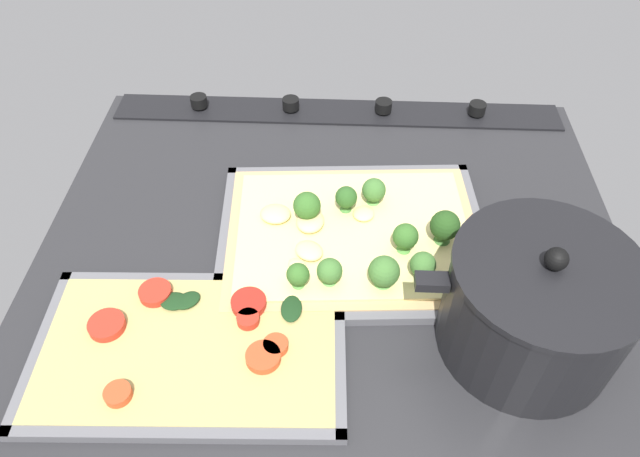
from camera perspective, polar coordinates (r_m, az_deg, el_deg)
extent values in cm
cube|color=#28282B|center=(78.30, 1.03, -3.49)|extent=(78.00, 71.60, 3.00)
cube|color=black|center=(101.04, 1.65, 11.37)|extent=(74.88, 7.00, 0.80)
cylinder|color=black|center=(102.80, 15.08, 11.25)|extent=(2.80, 2.80, 1.80)
cylinder|color=black|center=(100.53, 6.21, 11.80)|extent=(2.80, 2.80, 1.80)
cylinder|color=black|center=(100.67, -2.87, 12.08)|extent=(2.80, 2.80, 1.80)
cylinder|color=black|center=(103.18, -11.73, 12.06)|extent=(2.80, 2.80, 1.80)
cube|color=slate|center=(79.08, 3.21, -1.01)|extent=(37.50, 30.03, 0.50)
cube|color=slate|center=(88.32, 2.71, 5.53)|extent=(35.78, 3.50, 1.30)
cube|color=slate|center=(70.47, 3.86, -8.76)|extent=(35.78, 3.50, 1.30)
cube|color=slate|center=(81.82, 15.39, -0.61)|extent=(2.99, 27.80, 1.30)
cube|color=slate|center=(79.48, -9.32, -0.98)|extent=(2.99, 27.80, 1.30)
cube|color=tan|center=(78.53, 3.23, -0.64)|extent=(34.95, 27.48, 1.00)
cube|color=#EFDB8C|center=(78.02, 3.25, -0.29)|extent=(32.12, 24.78, 0.40)
cone|color=#5B9F46|center=(71.40, -2.13, -5.28)|extent=(1.54, 1.54, 0.99)
sphere|color=#386B28|center=(70.20, -2.17, -4.49)|extent=(2.81, 2.81, 2.81)
cone|color=#68AD54|center=(71.93, 6.15, -5.13)|extent=(2.11, 2.11, 0.91)
sphere|color=#427533|center=(70.47, 6.27, -4.17)|extent=(3.84, 3.84, 3.84)
cone|color=#5B9F46|center=(78.71, -1.26, 1.20)|extent=(2.03, 2.03, 1.27)
sphere|color=#386B28|center=(77.28, -1.28, 2.25)|extent=(3.69, 3.69, 3.69)
cone|color=#427635|center=(77.70, 11.86, -0.79)|extent=(2.14, 2.14, 1.35)
sphere|color=#264C1C|center=(76.18, 12.09, 0.30)|extent=(3.89, 3.89, 3.89)
cone|color=#68AD54|center=(73.39, 9.84, -4.32)|extent=(1.77, 1.77, 0.89)
sphere|color=#427533|center=(72.14, 10.01, -3.48)|extent=(3.22, 3.22, 3.22)
cone|color=#68AD54|center=(81.60, 5.19, 2.86)|extent=(1.80, 1.80, 1.02)
sphere|color=#427533|center=(80.42, 5.27, 3.76)|extent=(3.28, 3.28, 3.28)
cone|color=#68AD54|center=(71.70, 0.98, -4.98)|extent=(1.73, 1.73, 0.93)
sphere|color=#427533|center=(70.42, 1.00, -4.14)|extent=(3.15, 3.15, 3.15)
cone|color=#4D8B3F|center=(80.20, 2.53, 2.18)|extent=(1.65, 1.65, 1.19)
sphere|color=#2D5B23|center=(79.01, 2.57, 3.07)|extent=(2.99, 2.99, 2.99)
cone|color=#5B9F46|center=(75.43, 8.20, -1.97)|extent=(1.81, 1.81, 1.31)
sphere|color=#386B28|center=(74.04, 8.36, -0.99)|extent=(3.30, 3.30, 3.30)
ellipsoid|color=#EFDB8C|center=(74.56, -1.07, -2.18)|extent=(4.95, 4.82, 1.33)
ellipsoid|color=#EFDB8C|center=(78.03, -0.96, 0.72)|extent=(4.30, 4.85, 1.53)
ellipsoid|color=#EFDB8C|center=(79.25, -4.36, 1.43)|extent=(4.45, 3.96, 1.46)
ellipsoid|color=#EFDB8C|center=(79.55, 4.28, 1.47)|extent=(4.06, 4.09, 1.04)
ellipsoid|color=#EFDB8C|center=(72.59, 1.04, -4.17)|extent=(2.84, 3.27, 0.97)
ellipsoid|color=#EFDB8C|center=(73.34, -2.23, -3.56)|extent=(3.03, 2.81, 0.86)
cube|color=slate|center=(69.91, -12.52, -11.62)|extent=(36.17, 22.61, 0.50)
cube|color=slate|center=(75.27, -11.34, -4.95)|extent=(35.46, 2.43, 1.30)
cube|color=slate|center=(64.97, -14.08, -18.97)|extent=(35.46, 2.43, 1.30)
cube|color=slate|center=(67.93, 1.96, -11.83)|extent=(1.94, 21.42, 1.30)
cube|color=slate|center=(75.20, -25.61, -10.48)|extent=(1.94, 21.42, 1.30)
cube|color=tan|center=(69.33, -12.62, -11.31)|extent=(33.68, 20.13, 0.90)
cylinder|color=#D14723|center=(66.31, -5.56, -12.36)|extent=(3.92, 3.92, 1.00)
cylinder|color=#D14723|center=(66.98, -4.35, -11.29)|extent=(2.82, 2.82, 1.00)
cylinder|color=red|center=(73.77, -15.76, -6.03)|extent=(3.93, 3.93, 1.00)
cylinder|color=red|center=(69.26, -7.03, -8.77)|extent=(2.66, 2.66, 1.00)
cylinder|color=#D14723|center=(67.29, -19.10, -14.98)|extent=(2.93, 2.93, 1.00)
cylinder|color=#B22319|center=(70.61, -6.97, -7.22)|extent=(4.21, 4.21, 1.00)
cylinder|color=red|center=(72.59, -20.07, -8.83)|extent=(4.24, 4.24, 1.00)
ellipsoid|color=#193819|center=(72.52, -14.05, -6.88)|extent=(3.33, 2.72, 0.60)
ellipsoid|color=#193819|center=(69.83, -2.80, -7.79)|extent=(2.53, 3.93, 0.60)
ellipsoid|color=#193819|center=(72.23, -12.81, -6.84)|extent=(3.99, 3.93, 0.60)
cylinder|color=black|center=(68.40, 20.17, -7.31)|extent=(19.74, 19.74, 12.51)
cylinder|color=black|center=(63.48, 21.67, -3.72)|extent=(20.13, 20.13, 0.80)
sphere|color=black|center=(62.34, 22.06, -2.77)|extent=(2.40, 2.40, 2.40)
cube|color=black|center=(62.51, 10.86, -5.11)|extent=(3.60, 2.00, 1.20)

